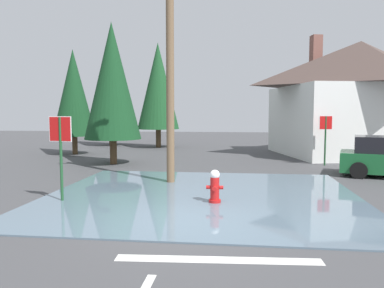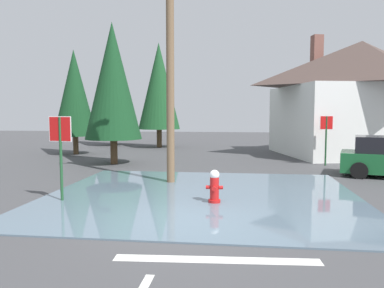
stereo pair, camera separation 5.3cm
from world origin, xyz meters
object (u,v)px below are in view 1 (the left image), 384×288
(pine_tree_tall_left, at_px, (111,87))
(house, at_px, (359,96))
(utility_pole, at_px, (170,48))
(stop_sign_far, at_px, (326,131))
(stop_sign_near, at_px, (61,141))
(fire_hydrant, at_px, (215,187))
(pine_tree_short_left, at_px, (74,93))
(pine_tree_far_center, at_px, (158,86))
(pine_tree_mid_left, at_px, (112,81))

(pine_tree_tall_left, bearing_deg, house, -14.52)
(utility_pole, relative_size, stop_sign_far, 3.89)
(stop_sign_near, height_order, fire_hydrant, stop_sign_near)
(pine_tree_short_left, distance_m, pine_tree_far_center, 6.48)
(utility_pole, height_order, pine_tree_far_center, utility_pole)
(pine_tree_mid_left, xyz_separation_m, pine_tree_far_center, (0.37, 8.84, 0.37))
(pine_tree_short_left, bearing_deg, stop_sign_near, -67.33)
(stop_sign_near, height_order, pine_tree_mid_left, pine_tree_mid_left)
(fire_hydrant, relative_size, house, 0.09)
(pine_tree_far_center, bearing_deg, pine_tree_short_left, -129.69)
(house, distance_m, pine_tree_short_left, 17.06)
(house, distance_m, pine_tree_mid_left, 14.41)
(pine_tree_short_left, bearing_deg, pine_tree_tall_left, 88.34)
(stop_sign_near, bearing_deg, utility_pole, 51.00)
(stop_sign_near, relative_size, utility_pole, 0.26)
(pine_tree_far_center, bearing_deg, pine_tree_tall_left, 162.90)
(house, bearing_deg, stop_sign_near, -132.09)
(pine_tree_short_left, bearing_deg, pine_tree_far_center, 50.31)
(pine_tree_tall_left, bearing_deg, pine_tree_far_center, -17.10)
(pine_tree_tall_left, bearing_deg, fire_hydrant, -62.78)
(stop_sign_near, relative_size, stop_sign_far, 1.02)
(utility_pole, relative_size, pine_tree_short_left, 1.47)
(utility_pole, height_order, pine_tree_short_left, utility_pole)
(stop_sign_far, bearing_deg, pine_tree_far_center, 140.47)
(house, height_order, pine_tree_mid_left, house)
(pine_tree_mid_left, bearing_deg, fire_hydrant, -53.81)
(stop_sign_far, height_order, house, house)
(utility_pole, height_order, house, utility_pole)
(utility_pole, bearing_deg, pine_tree_tall_left, 116.33)
(stop_sign_far, xyz_separation_m, pine_tree_short_left, (-13.95, 3.17, 2.02))
(stop_sign_far, bearing_deg, stop_sign_near, -137.19)
(fire_hydrant, distance_m, pine_tree_far_center, 17.47)
(fire_hydrant, height_order, pine_tree_mid_left, pine_tree_mid_left)
(utility_pole, xyz_separation_m, pine_tree_mid_left, (-3.67, 4.55, -0.75))
(pine_tree_mid_left, bearing_deg, pine_tree_tall_left, 109.50)
(stop_sign_near, distance_m, pine_tree_far_center, 16.78)
(fire_hydrant, relative_size, utility_pole, 0.10)
(pine_tree_mid_left, bearing_deg, stop_sign_far, 4.05)
(fire_hydrant, distance_m, pine_tree_tall_left, 20.03)
(fire_hydrant, bearing_deg, pine_tree_tall_left, 117.22)
(stop_sign_far, xyz_separation_m, pine_tree_mid_left, (-10.21, -0.72, 2.37))
(stop_sign_near, relative_size, pine_tree_tall_left, 0.32)
(utility_pole, relative_size, pine_tree_tall_left, 1.22)
(utility_pole, distance_m, pine_tree_mid_left, 5.89)
(fire_hydrant, height_order, pine_tree_short_left, pine_tree_short_left)
(utility_pole, xyz_separation_m, stop_sign_far, (6.54, 5.27, -3.12))
(utility_pole, bearing_deg, pine_tree_mid_left, 128.89)
(fire_hydrant, distance_m, pine_tree_mid_left, 9.85)
(pine_tree_tall_left, bearing_deg, utility_pole, -63.67)
(fire_hydrant, height_order, stop_sign_far, stop_sign_far)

